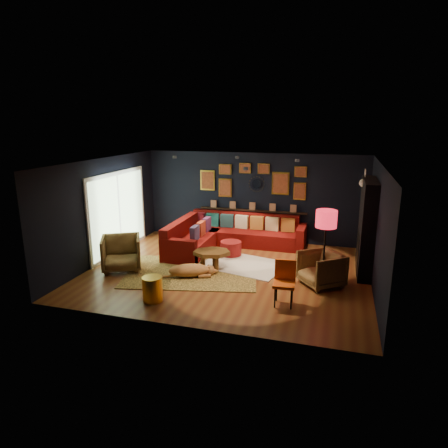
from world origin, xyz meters
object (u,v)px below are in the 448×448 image
(coffee_table, at_px, (212,254))
(dog, at_px, (189,268))
(sectional, at_px, (224,236))
(orange_chair, at_px, (285,279))
(gold_stool, at_px, (153,289))
(armchair_left, at_px, (121,252))
(floor_lamp, at_px, (326,222))
(armchair_right, at_px, (321,267))
(pouf, at_px, (231,248))

(coffee_table, relative_size, dog, 0.82)
(sectional, xyz_separation_m, orange_chair, (2.14, -3.15, 0.19))
(gold_stool, bearing_deg, armchair_left, 137.48)
(sectional, relative_size, coffee_table, 3.24)
(coffee_table, bearing_deg, floor_lamp, -0.93)
(coffee_table, height_order, armchair_left, armchair_left)
(coffee_table, relative_size, armchair_right, 1.28)
(coffee_table, distance_m, orange_chair, 2.35)
(coffee_table, bearing_deg, armchair_right, -4.93)
(gold_stool, distance_m, orange_chair, 2.62)
(armchair_right, bearing_deg, sectional, -164.66)
(armchair_left, relative_size, floor_lamp, 0.55)
(coffee_table, relative_size, armchair_left, 1.15)
(pouf, distance_m, dog, 1.79)
(coffee_table, height_order, armchair_right, armchair_right)
(orange_chair, xyz_separation_m, dog, (-2.28, 0.76, -0.29))
(sectional, xyz_separation_m, floor_lamp, (2.82, -1.86, 1.06))
(sectional, xyz_separation_m, coffee_table, (0.22, -1.82, 0.07))
(sectional, xyz_separation_m, gold_stool, (-0.38, -3.77, -0.07))
(pouf, xyz_separation_m, orange_chair, (1.76, -2.47, 0.30))
(armchair_left, xyz_separation_m, orange_chair, (4.01, -0.74, 0.06))
(pouf, bearing_deg, armchair_left, -142.53)
(armchair_left, distance_m, armchair_right, 4.67)
(sectional, height_order, armchair_left, armchair_left)
(pouf, distance_m, orange_chair, 3.05)
(armchair_left, height_order, orange_chair, armchair_left)
(floor_lamp, bearing_deg, armchair_right, -101.11)
(sectional, xyz_separation_m, dog, (-0.14, -2.39, -0.10))
(coffee_table, bearing_deg, armchair_left, -164.14)
(armchair_right, relative_size, floor_lamp, 0.50)
(sectional, relative_size, gold_stool, 6.79)
(armchair_left, xyz_separation_m, gold_stool, (1.48, -1.36, -0.21))
(coffee_table, xyz_separation_m, orange_chair, (1.93, -1.34, 0.13))
(coffee_table, xyz_separation_m, armchair_right, (2.57, -0.22, 0.02))
(armchair_left, relative_size, orange_chair, 1.04)
(floor_lamp, height_order, dog, floor_lamp)
(gold_stool, bearing_deg, orange_chair, 13.70)
(pouf, bearing_deg, sectional, 119.36)
(orange_chair, bearing_deg, armchair_right, 57.13)
(orange_chair, bearing_deg, pouf, 122.46)
(coffee_table, relative_size, pouf, 1.88)
(orange_chair, bearing_deg, gold_stool, -169.32)
(armchair_right, height_order, gold_stool, armchair_right)
(sectional, height_order, coffee_table, sectional)
(pouf, height_order, gold_stool, gold_stool)
(floor_lamp, bearing_deg, dog, -169.71)
(armchair_left, distance_m, orange_chair, 4.08)
(coffee_table, bearing_deg, orange_chair, -34.77)
(floor_lamp, bearing_deg, sectional, 146.62)
(armchair_right, xyz_separation_m, gold_stool, (-3.17, -1.73, -0.16))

